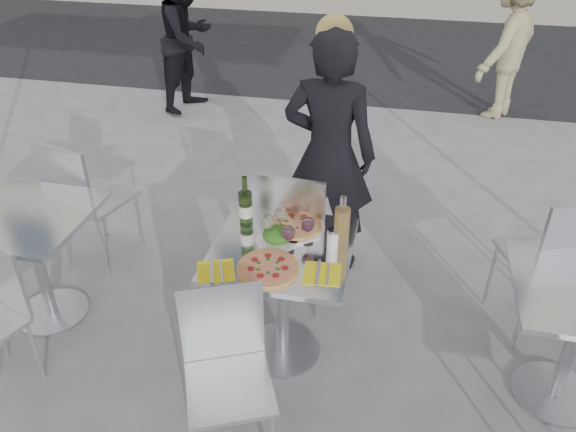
% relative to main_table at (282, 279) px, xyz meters
% --- Properties ---
extents(ground, '(80.00, 80.00, 0.00)m').
position_rel_main_table_xyz_m(ground, '(0.00, 0.00, -0.54)').
color(ground, slate).
extents(street_asphalt, '(24.00, 5.00, 0.00)m').
position_rel_main_table_xyz_m(street_asphalt, '(0.00, 6.50, -0.54)').
color(street_asphalt, black).
rests_on(street_asphalt, ground).
extents(main_table, '(0.72, 0.72, 0.75)m').
position_rel_main_table_xyz_m(main_table, '(0.00, 0.00, 0.00)').
color(main_table, '#B7BABF').
rests_on(main_table, ground).
extents(side_table_left, '(0.72, 0.72, 0.75)m').
position_rel_main_table_xyz_m(side_table_left, '(-1.50, 0.00, 0.00)').
color(side_table_left, '#B7BABF').
rests_on(side_table_left, ground).
extents(chair_far, '(0.48, 0.49, 0.98)m').
position_rel_main_table_xyz_m(chair_far, '(-0.04, 0.44, 0.04)').
color(chair_far, silver).
rests_on(chair_far, ground).
extents(chair_near, '(0.52, 0.52, 0.85)m').
position_rel_main_table_xyz_m(chair_near, '(-0.13, -0.59, -0.03)').
color(chair_near, silver).
rests_on(chair_near, ground).
extents(side_chair_lfar, '(0.53, 0.54, 0.95)m').
position_rel_main_table_xyz_m(side_chair_lfar, '(-1.50, 0.56, 0.02)').
color(side_chair_lfar, silver).
rests_on(side_chair_lfar, ground).
extents(side_chair_rfar, '(0.59, 0.60, 1.00)m').
position_rel_main_table_xyz_m(side_chair_rfar, '(1.47, 0.47, 0.05)').
color(side_chair_rfar, silver).
rests_on(side_chair_rfar, ground).
extents(woman_diner, '(0.63, 0.44, 1.67)m').
position_rel_main_table_xyz_m(woman_diner, '(0.10, 0.95, 0.29)').
color(woman_diner, black).
rests_on(woman_diner, ground).
extents(pedestrian_a, '(0.78, 0.90, 1.58)m').
position_rel_main_table_xyz_m(pedestrian_a, '(-1.88, 3.56, 0.25)').
color(pedestrian_a, black).
rests_on(pedestrian_a, ground).
extents(pedestrian_b, '(1.03, 1.19, 1.60)m').
position_rel_main_table_xyz_m(pedestrian_b, '(1.52, 4.05, 0.26)').
color(pedestrian_b, tan).
rests_on(pedestrian_b, ground).
extents(pizza_near, '(0.31, 0.31, 0.02)m').
position_rel_main_table_xyz_m(pizza_near, '(-0.02, -0.19, 0.22)').
color(pizza_near, '#DF9E57').
rests_on(pizza_near, main_table).
extents(pizza_far, '(0.33, 0.33, 0.03)m').
position_rel_main_table_xyz_m(pizza_far, '(0.03, 0.19, 0.23)').
color(pizza_far, white).
rests_on(pizza_far, main_table).
extents(salad_plate, '(0.22, 0.22, 0.09)m').
position_rel_main_table_xyz_m(salad_plate, '(-0.04, 0.05, 0.25)').
color(salad_plate, white).
rests_on(salad_plate, main_table).
extents(wine_bottle, '(0.07, 0.08, 0.29)m').
position_rel_main_table_xyz_m(wine_bottle, '(-0.24, 0.17, 0.32)').
color(wine_bottle, '#365520').
rests_on(wine_bottle, main_table).
extents(carafe, '(0.08, 0.08, 0.29)m').
position_rel_main_table_xyz_m(carafe, '(0.29, 0.09, 0.33)').
color(carafe, tan).
rests_on(carafe, main_table).
extents(sugar_shaker, '(0.06, 0.06, 0.11)m').
position_rel_main_table_xyz_m(sugar_shaker, '(0.26, 0.06, 0.26)').
color(sugar_shaker, white).
rests_on(sugar_shaker, main_table).
extents(wineglass_white_a, '(0.07, 0.07, 0.16)m').
position_rel_main_table_xyz_m(wineglass_white_a, '(-0.09, 0.05, 0.32)').
color(wineglass_white_a, white).
rests_on(wineglass_white_a, main_table).
extents(wineglass_white_b, '(0.07, 0.07, 0.16)m').
position_rel_main_table_xyz_m(wineglass_white_b, '(-0.04, 0.14, 0.32)').
color(wineglass_white_b, white).
rests_on(wineglass_white_b, main_table).
extents(wineglass_red_a, '(0.07, 0.07, 0.16)m').
position_rel_main_table_xyz_m(wineglass_red_a, '(0.04, -0.03, 0.32)').
color(wineglass_red_a, white).
rests_on(wineglass_red_a, main_table).
extents(wineglass_red_b, '(0.07, 0.07, 0.16)m').
position_rel_main_table_xyz_m(wineglass_red_b, '(0.12, 0.07, 0.32)').
color(wineglass_red_b, white).
rests_on(wineglass_red_b, main_table).
extents(napkin_left, '(0.23, 0.23, 0.01)m').
position_rel_main_table_xyz_m(napkin_left, '(-0.27, -0.26, 0.21)').
color(napkin_left, '#FAF315').
rests_on(napkin_left, main_table).
extents(napkin_right, '(0.20, 0.20, 0.01)m').
position_rel_main_table_xyz_m(napkin_right, '(0.24, -0.17, 0.21)').
color(napkin_right, '#FAF315').
rests_on(napkin_right, main_table).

